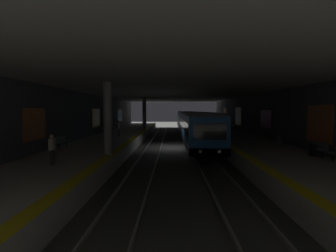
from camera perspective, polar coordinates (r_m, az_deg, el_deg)
ground_plane at (r=26.95m, az=1.62°, el=-4.74°), size 120.00×120.00×0.00m
track_left at (r=27.05m, az=6.30°, el=-4.56°), size 60.00×1.53×0.16m
track_right at (r=27.00m, az=-3.07°, el=-4.56°), size 60.00×1.53×0.16m
platform_left at (r=27.74m, az=15.30°, el=-3.53°), size 60.00×5.30×1.06m
platform_right at (r=27.58m, az=-12.14°, el=-3.53°), size 60.00×5.30×1.06m
wall_left at (r=28.48m, az=21.00°, el=1.13°), size 60.00×0.56×5.60m
wall_right at (r=28.23m, az=-17.93°, el=1.17°), size 60.00×0.56×5.60m
ceiling_slab at (r=26.74m, az=1.64°, el=7.65°), size 60.00×19.40×0.40m
pillar_near at (r=16.78m, az=-12.93°, el=1.61°), size 0.56×0.56×4.55m
pillar_far at (r=37.93m, az=-5.18°, el=2.66°), size 0.56×0.56×4.55m
metro_train at (r=37.53m, az=4.78°, el=0.67°), size 39.78×2.83×3.49m
bench_left_mid at (r=18.40m, az=29.81°, el=-4.08°), size 1.70×0.47×0.86m
bench_left_far at (r=38.73m, az=14.14°, el=-0.01°), size 1.70×0.47×0.86m
bench_right_near at (r=20.94m, az=-22.18°, el=-3.02°), size 1.70×0.47×0.86m
bench_right_mid at (r=32.81m, az=-13.57°, el=-0.61°), size 1.70×0.47×0.86m
bench_right_far at (r=36.23m, az=-12.18°, el=-0.21°), size 1.70×0.47×0.86m
person_waiting_near at (r=14.56m, az=-23.94°, el=-4.53°), size 0.60×0.22×1.57m
person_walking_mid at (r=28.48m, az=-10.62°, el=-0.35°), size 0.60×0.23×1.71m
suitcase_rolling at (r=18.29m, az=29.00°, el=-4.63°), size 0.43×0.27×1.01m
backpack_on_floor at (r=31.77m, az=12.15°, el=-1.30°), size 0.30×0.20×0.40m
trash_bin at (r=21.63m, az=23.04°, el=-3.10°), size 0.44×0.44×0.85m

